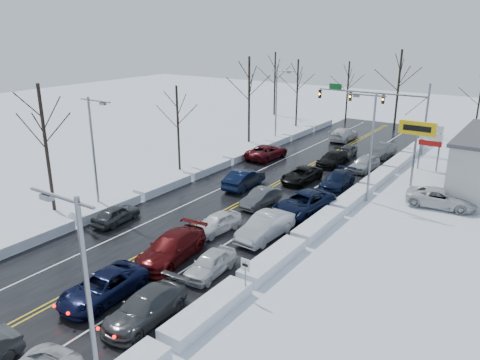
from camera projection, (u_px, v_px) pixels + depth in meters
The scene contains 39 objects.
ground at pixel (214, 217), 36.01m from camera, with size 160.00×160.00×0.00m, color silver.
road_surface at pixel (229, 209), 37.58m from camera, with size 14.00×84.00×0.01m, color black.
snow_bank_left at pixel (160, 191), 41.64m from camera, with size 1.47×72.00×0.72m, color white.
snow_bank_right at pixel (315, 231), 33.53m from camera, with size 1.47×72.00×0.72m, color white.
traffic_signal_mast at pixel (382, 103), 54.41m from camera, with size 13.28×0.39×8.00m.
tires_plus_sign at pixel (417, 133), 41.39m from camera, with size 3.20×0.34×6.00m.
used_vehicles_sign at pixel (431, 138), 46.63m from camera, with size 2.20×0.22×4.65m.
speed_limit_sign at pixel (245, 271), 24.85m from camera, with size 0.55×0.09×2.35m.
streetlight_se at pixel (85, 298), 15.79m from camera, with size 3.20×0.25×9.00m.
streetlight_ne at pixel (370, 139), 37.76m from camera, with size 3.20×0.25×9.00m.
streetlight_sw at pixel (95, 146), 35.63m from camera, with size 3.20×0.25×9.00m.
streetlight_nw at pixel (278, 100), 57.60m from camera, with size 3.20×0.25×9.00m.
tree_left_b at pixel (43, 124), 35.24m from camera, with size 4.00×4.00×10.00m.
tree_left_c at pixel (177, 112), 46.02m from camera, with size 3.40×3.40×8.50m.
tree_left_d at pixel (249, 83), 56.94m from camera, with size 4.20×4.20×10.50m.
tree_left_e at pixel (298, 80), 66.36m from camera, with size 3.80×3.80×9.50m.
tree_far_a at pixel (275, 71), 74.80m from camera, with size 4.00×4.00×10.00m.
tree_far_b at pixel (348, 80), 69.40m from camera, with size 3.60×3.60×9.00m.
tree_far_c at pixel (400, 75), 63.12m from camera, with size 4.40×4.40×11.00m.
queued_car_2 at pixel (104, 299), 25.28m from camera, with size 2.41×5.22×1.45m, color black.
queued_car_3 at pixel (172, 259), 29.51m from camera, with size 2.32×5.72×1.66m, color #4C0A0B.
queued_car_4 at pixel (217, 232), 33.47m from camera, with size 1.64×4.06×1.38m, color white.
queued_car_5 at pixel (261, 206), 38.26m from camera, with size 1.47×4.21×1.39m, color #434649.
queued_car_6 at pixel (301, 182), 44.06m from camera, with size 2.29×4.96×1.38m, color black.
queued_car_7 at pixel (332, 165), 49.32m from camera, with size 1.96×4.83×1.40m, color black.
queued_car_8 at pixel (347, 157), 52.38m from camera, with size 1.56×3.88×1.32m, color #383A3C.
queued_car_11 at pixel (146, 320), 23.48m from camera, with size 2.04×5.01×1.45m, color #3F4244.
queued_car_12 at pixel (210, 274), 27.81m from camera, with size 1.62×4.02×1.37m, color silver.
queued_car_13 at pixel (265, 238), 32.50m from camera, with size 1.79×5.14×1.69m, color #B0B3B8.
queued_car_14 at pixel (303, 213), 36.74m from camera, with size 2.79×6.05×1.68m, color black.
queued_car_15 at pixel (337, 188), 42.48m from camera, with size 2.05×5.04×1.46m, color black.
queued_car_16 at pixel (364, 171), 47.49m from camera, with size 1.80×4.46×1.52m, color #A5A7AD.
queued_car_17 at pixel (383, 157), 52.46m from camera, with size 1.58×4.53×1.49m, color #3D3F41.
oncoming_car_0 at pixel (244, 187), 42.58m from camera, with size 1.76×5.05×1.66m, color black.
oncoming_car_1 at pixel (267, 159), 51.75m from camera, with size 2.61×5.66×1.57m, color #47090F.
oncoming_car_2 at pixel (343, 140), 59.90m from camera, with size 2.26×5.55×1.61m, color silver.
oncoming_car_3 at pixel (117, 222), 35.02m from camera, with size 1.61×4.01×1.37m, color #3A3D3F.
parked_car_0 at pixel (440, 207), 38.00m from camera, with size 2.50×5.43×1.51m, color silver.
parked_car_2 at pixel (476, 177), 45.54m from camera, with size 1.66×4.13×1.41m, color silver.
Camera 1 is at (20.36, -26.39, 14.07)m, focal length 35.00 mm.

